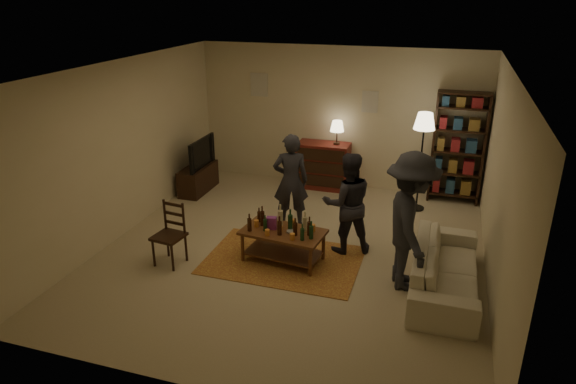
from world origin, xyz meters
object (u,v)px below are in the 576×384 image
at_px(dresser, 324,164).
at_px(sofa, 446,269).
at_px(tv_stand, 198,172).
at_px(person_left, 291,181).
at_px(dining_chair, 171,232).
at_px(coffee_table, 283,234).
at_px(person_right, 347,203).
at_px(bookshelf, 458,147).
at_px(person_by_sofa, 410,222).
at_px(floor_lamp, 424,128).

height_order(dresser, sofa, dresser).
bearing_deg(tv_stand, person_left, -23.50).
distance_m(tv_stand, person_left, 2.38).
bearing_deg(dresser, dining_chair, -110.99).
distance_m(coffee_table, person_right, 1.05).
bearing_deg(bookshelf, dresser, -178.43).
bearing_deg(person_right, dining_chair, 2.01).
xyz_separation_m(sofa, person_by_sofa, (-0.50, -0.05, 0.62)).
relative_size(coffee_table, dresser, 0.90).
height_order(tv_stand, person_right, person_right).
relative_size(tv_stand, person_by_sofa, 0.57).
xyz_separation_m(tv_stand, dresser, (2.25, 0.91, 0.09)).
height_order(tv_stand, bookshelf, bookshelf).
xyz_separation_m(floor_lamp, person_by_sofa, (0.05, -2.63, -0.56)).
bearing_deg(floor_lamp, person_by_sofa, -88.98).
bearing_deg(tv_stand, bookshelf, 11.80).
relative_size(dresser, person_left, 0.87).
height_order(sofa, person_left, person_left).
bearing_deg(floor_lamp, dresser, 163.85).
height_order(bookshelf, person_left, bookshelf).
xyz_separation_m(floor_lamp, person_left, (-1.94, -1.32, -0.70)).
distance_m(dresser, person_right, 2.63).
bearing_deg(bookshelf, tv_stand, -168.20).
xyz_separation_m(dresser, person_left, (-0.10, -1.85, 0.31)).
bearing_deg(floor_lamp, sofa, -78.03).
bearing_deg(dining_chair, coffee_table, 25.93).
distance_m(floor_lamp, person_left, 2.45).
distance_m(tv_stand, person_by_sofa, 4.75).
distance_m(coffee_table, tv_stand, 3.20).
bearing_deg(coffee_table, person_right, 36.33).
bearing_deg(bookshelf, person_left, -142.90).
height_order(coffee_table, dining_chair, dining_chair).
xyz_separation_m(coffee_table, sofa, (2.24, -0.09, -0.12)).
height_order(coffee_table, person_right, person_right).
xyz_separation_m(dining_chair, dresser, (1.35, 3.53, -0.01)).
xyz_separation_m(tv_stand, person_left, (2.16, -0.94, 0.40)).
distance_m(bookshelf, person_by_sofa, 3.28).
height_order(tv_stand, person_left, person_left).
distance_m(coffee_table, dining_chair, 1.59).
bearing_deg(dining_chair, floor_lamp, 50.37).
relative_size(coffee_table, floor_lamp, 0.70).
xyz_separation_m(coffee_table, dresser, (-0.15, 3.02, 0.05)).
relative_size(person_left, person_by_sofa, 0.85).
bearing_deg(person_by_sofa, person_left, 40.83).
bearing_deg(coffee_table, floor_lamp, 55.71).
xyz_separation_m(person_right, person_by_sofa, (0.95, -0.73, 0.15)).
height_order(floor_lamp, sofa, floor_lamp).
distance_m(bookshelf, person_right, 2.92).
distance_m(dresser, sofa, 3.93).
distance_m(sofa, person_by_sofa, 0.79).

